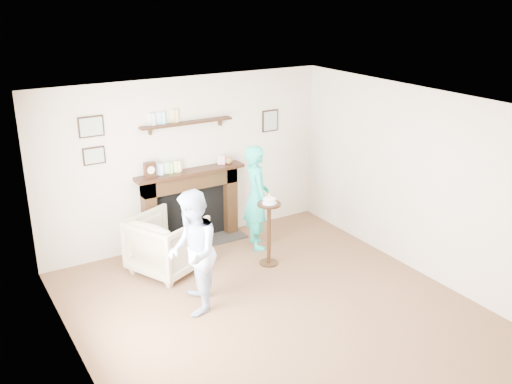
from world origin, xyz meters
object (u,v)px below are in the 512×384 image
man (195,309)px  pedestal_table (269,221)px  woman (256,246)px  armchair (169,270)px

man → pedestal_table: size_ratio=1.45×
man → woman: bearing=148.8°
armchair → woman: 1.44m
armchair → pedestal_table: (1.29, -0.54, 0.64)m
man → woman: size_ratio=0.96×
armchair → man: (-0.12, -1.10, 0.00)m
armchair → man: size_ratio=0.58×
woman → armchair: bearing=106.4°
woman → pedestal_table: bearing=180.0°
man → pedestal_table: pedestal_table is taller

